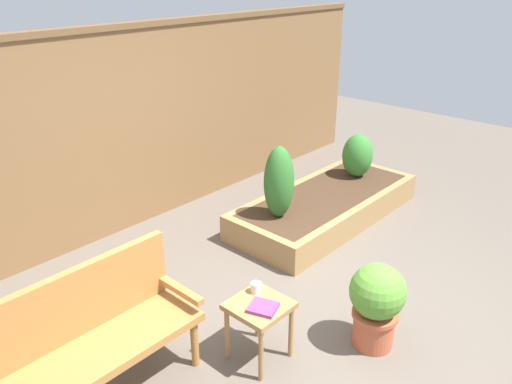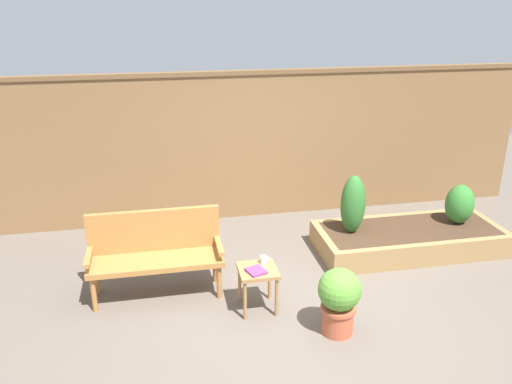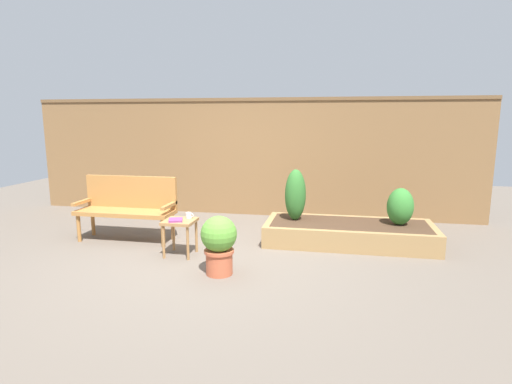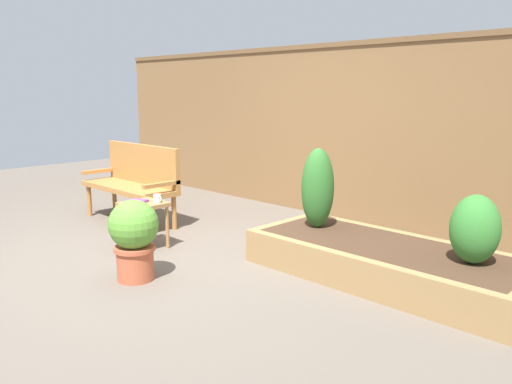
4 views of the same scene
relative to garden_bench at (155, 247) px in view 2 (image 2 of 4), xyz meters
The scene contains 10 objects.
ground_plane 1.66m from the garden_bench, 25.55° to the right, with size 14.00×14.00×0.00m, color #60564C.
fence_back 2.45m from the garden_bench, 53.78° to the left, with size 8.40×0.14×2.16m.
garden_bench is the anchor object (origin of this frame).
side_table 1.19m from the garden_bench, 28.65° to the right, with size 0.40×0.40×0.48m.
cup_on_table 1.21m from the garden_bench, 22.00° to the right, with size 0.11×0.08×0.08m.
book_on_table 1.18m from the garden_bench, 32.01° to the right, with size 0.17×0.19×0.03m, color #7F3875.
potted_boxwood 2.06m from the garden_bench, 32.86° to the right, with size 0.42×0.42×0.69m.
raised_planter_bed 3.29m from the garden_bench, ahead, with size 2.40×1.00×0.30m.
shrub_near_bench 2.49m from the garden_bench, 10.30° to the left, with size 0.31×0.31×0.76m.
shrub_far_corner 3.96m from the garden_bench, ahead, with size 0.37×0.37×0.53m.
Camera 2 is at (-1.30, -4.46, 3.13)m, focal length 36.02 mm.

